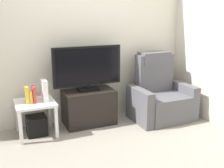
{
  "coord_description": "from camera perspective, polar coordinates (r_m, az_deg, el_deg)",
  "views": [
    {
      "loc": [
        -1.26,
        -2.98,
        1.69
      ],
      "look_at": [
        0.3,
        0.5,
        0.7
      ],
      "focal_mm": 43.31,
      "sensor_mm": 36.0,
      "label": 1
    }
  ],
  "objects": [
    {
      "name": "ground_plane",
      "position": [
        3.65,
        -1.12,
        -13.02
      ],
      "size": [
        6.4,
        6.4,
        0.0
      ],
      "primitive_type": "plane",
      "color": "gray"
    },
    {
      "name": "wall_back",
      "position": [
        4.32,
        -7.15,
        9.25
      ],
      "size": [
        6.4,
        0.06,
        2.6
      ],
      "primitive_type": "cube",
      "color": "beige",
      "rests_on": "ground"
    },
    {
      "name": "wall_side",
      "position": [
        4.35,
        22.5,
        8.31
      ],
      "size": [
        0.06,
        4.48,
        2.6
      ],
      "primitive_type": "cube",
      "color": "beige",
      "rests_on": "ground"
    },
    {
      "name": "tv_stand",
      "position": [
        4.28,
        -4.89,
        -4.86
      ],
      "size": [
        0.78,
        0.47,
        0.54
      ],
      "color": "black",
      "rests_on": "ground"
    },
    {
      "name": "television",
      "position": [
        4.13,
        -5.17,
        3.53
      ],
      "size": [
        1.07,
        0.2,
        0.68
      ],
      "color": "black",
      "rests_on": "tv_stand"
    },
    {
      "name": "recliner_armchair",
      "position": [
        4.55,
        10.07,
        -2.53
      ],
      "size": [
        0.98,
        0.78,
        1.08
      ],
      "rotation": [
        0.0,
        0.0,
        -0.07
      ],
      "color": "#515156",
      "rests_on": "ground"
    },
    {
      "name": "side_table",
      "position": [
        3.98,
        -15.89,
        -4.72
      ],
      "size": [
        0.54,
        0.54,
        0.5
      ],
      "color": "white",
      "rests_on": "ground"
    },
    {
      "name": "subwoofer_box",
      "position": [
        4.08,
        -15.62,
        -8.39
      ],
      "size": [
        0.28,
        0.28,
        0.28
      ],
      "primitive_type": "cube",
      "color": "black",
      "rests_on": "ground"
    },
    {
      "name": "book_leftmost",
      "position": [
        3.89,
        -17.51,
        -2.21
      ],
      "size": [
        0.05,
        0.12,
        0.24
      ],
      "primitive_type": "cube",
      "color": "gold",
      "rests_on": "side_table"
    },
    {
      "name": "book_middle",
      "position": [
        3.91,
        -16.78,
        -2.61
      ],
      "size": [
        0.04,
        0.11,
        0.17
      ],
      "primitive_type": "cube",
      "color": "gold",
      "rests_on": "side_table"
    },
    {
      "name": "book_rightmost",
      "position": [
        3.9,
        -16.13,
        -2.1
      ],
      "size": [
        0.04,
        0.13,
        0.23
      ],
      "primitive_type": "cube",
      "color": "red",
      "rests_on": "side_table"
    },
    {
      "name": "game_console",
      "position": [
        3.95,
        -14.07,
        -1.3
      ],
      "size": [
        0.07,
        0.2,
        0.3
      ],
      "primitive_type": "cube",
      "color": "white",
      "rests_on": "side_table"
    }
  ]
}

